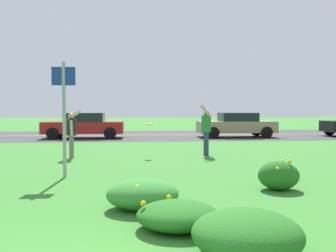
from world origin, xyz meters
TOP-DOWN VIEW (x-y plane):
  - ground_plane at (0.00, 10.47)m, footprint 120.00×120.00m
  - highway_strip at (0.00, 20.94)m, footprint 120.00×9.59m
  - highway_center_stripe at (0.00, 20.94)m, footprint 120.00×0.16m
  - daylily_clump_front_right at (1.24, 2.50)m, footprint 1.16×1.07m
  - daylily_clump_near_camera at (3.59, 4.77)m, footprint 0.84×0.73m
  - daylily_clump_mid_center at (1.90, 1.46)m, footprint 1.26×1.22m
  - daylily_clump_mid_left at (0.77, 3.55)m, footprint 1.21×0.98m
  - sign_post_near_path at (-1.07, 6.55)m, footprint 0.56×0.10m
  - person_thrower_dark_shirt at (-1.52, 10.08)m, footprint 0.48×0.51m
  - person_catcher_green_shirt at (3.17, 10.48)m, footprint 0.46×0.51m
  - frisbee_orange at (1.12, 10.22)m, footprint 0.25×0.24m
  - car_tan_center_left at (6.59, 18.78)m, footprint 4.50×2.00m
  - car_red_center_right at (-2.31, 18.78)m, footprint 4.50×2.00m

SIDE VIEW (x-z plane):
  - ground_plane at x=0.00m, z-range 0.00..0.00m
  - highway_strip at x=0.00m, z-range 0.00..0.01m
  - highway_center_stripe at x=0.00m, z-range 0.01..0.01m
  - daylily_clump_front_right at x=1.24m, z-range -0.01..0.40m
  - daylily_clump_mid_left at x=0.77m, z-range 0.00..0.49m
  - daylily_clump_mid_center at x=1.90m, z-range 0.00..0.53m
  - daylily_clump_near_camera at x=3.59m, z-range -0.02..0.62m
  - car_tan_center_left at x=6.59m, z-range 0.01..1.46m
  - car_red_center_right at x=-2.31m, z-range 0.01..1.46m
  - person_thrower_dark_shirt at x=-1.52m, z-range 0.10..1.74m
  - person_catcher_green_shirt at x=3.17m, z-range 0.07..1.92m
  - frisbee_orange at x=1.12m, z-range 1.10..1.17m
  - sign_post_near_path at x=-1.07m, z-range 0.29..3.09m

